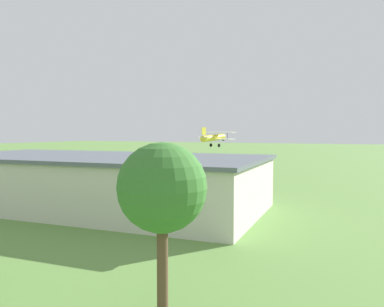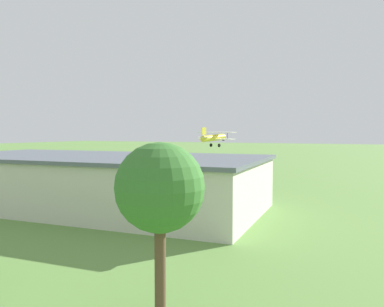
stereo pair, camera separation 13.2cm
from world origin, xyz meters
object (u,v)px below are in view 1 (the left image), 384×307
Objects in this scene: person_watching_takeoff at (267,188)px; car_green at (67,178)px; hangar at (97,181)px; person_beside_truck at (256,185)px; biplane at (214,137)px; car_red at (9,172)px; tree_behind_hangar_right at (162,189)px; car_white at (35,175)px.

car_green is at bearing 4.79° from person_watching_takeoff.
hangar is at bearing 141.21° from car_green.
person_beside_truck is (-12.18, -17.25, -1.85)m from hangar.
person_watching_takeoff is at bearing -175.21° from car_green.
biplane is at bearing -128.45° from car_green.
person_beside_truck is at bearing -176.40° from car_red.
biplane reaches higher than person_beside_truck.
hangar is at bearing 154.65° from car_red.
person_beside_truck is at bearing 127.49° from biplane.
biplane reaches higher than person_watching_takeoff.
person_watching_takeoff is 0.22× the size of tree_behind_hangar_right.
car_white is at bearing -5.68° from car_green.
person_beside_truck is at bearing -125.22° from hangar.
car_red is (14.65, -1.64, -0.00)m from car_green.
hangar is 21.19m from person_beside_truck.
car_white is 1.09× the size of car_red.
person_beside_truck is 1.05× the size of person_watching_takeoff.
car_green reaches higher than person_watching_takeoff.
biplane is at bearing -52.51° from person_beside_truck.
car_red is at bearing -6.38° from car_green.
biplane is at bearing -140.39° from car_white.
biplane is 20.89m from person_beside_truck.
hangar is 33.39m from biplane.
car_green is 45.90m from tree_behind_hangar_right.
hangar is 34.04m from car_red.
hangar reaches higher than person_watching_takeoff.
car_red is at bearing 31.18° from biplane.
car_white is at bearing -37.33° from tree_behind_hangar_right.
car_green is 2.48× the size of person_watching_takeoff.
person_beside_truck is at bearing -171.27° from car_green.
biplane is at bearing -89.98° from hangar.
car_green reaches higher than car_red.
car_red is at bearing 1.14° from person_watching_takeoff.
car_green is 0.54× the size of tree_behind_hangar_right.
person_beside_truck reaches higher than car_green.
car_green is at bearing 173.62° from car_red.
hangar is 20.62× the size of person_beside_truck.
biplane reaches higher than tree_behind_hangar_right.
tree_behind_hangar_right is at bearing 98.99° from person_beside_truck.
car_red is at bearing -25.35° from hangar.
person_watching_takeoff is at bearing -83.84° from tree_behind_hangar_right.
tree_behind_hangar_right is at bearing 137.72° from car_green.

